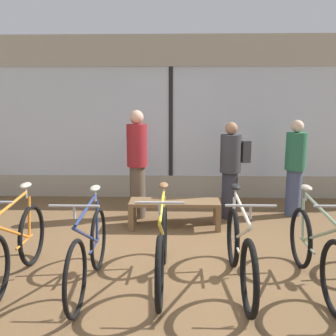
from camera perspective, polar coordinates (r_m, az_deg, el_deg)
name	(u,v)px	position (r m, az deg, el deg)	size (l,w,h in m)	color
ground_plane	(165,266)	(4.65, -0.51, -14.70)	(24.00, 24.00, 0.00)	brown
shop_back_wall	(171,117)	(7.47, 0.43, 7.83)	(12.00, 0.08, 3.20)	#B2A893
bicycle_left	(14,248)	(4.44, -22.38, -11.20)	(0.46, 1.72, 1.05)	black
bicycle_center_left	(89,252)	(4.10, -12.00, -12.39)	(0.46, 1.71, 1.04)	black
bicycle_center	(162,248)	(4.13, -0.91, -12.11)	(0.46, 1.75, 1.05)	black
bicycle_center_right	(240,251)	(4.12, 10.89, -12.36)	(0.46, 1.78, 1.04)	black
bicycle_right	(316,252)	(4.33, 21.61, -11.81)	(0.46, 1.74, 1.04)	black
display_bench	(175,206)	(5.83, 1.02, -5.74)	(1.40, 0.44, 0.43)	brown
customer_near_rack	(231,167)	(6.28, 9.61, 0.11)	(0.54, 0.42, 1.61)	#2D2D38
customer_by_window	(295,166)	(6.69, 18.78, 0.25)	(0.34, 0.34, 1.64)	#424C6B
customer_mid_floor	(137,162)	(6.23, -4.71, 0.95)	(0.48, 0.48, 1.80)	brown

